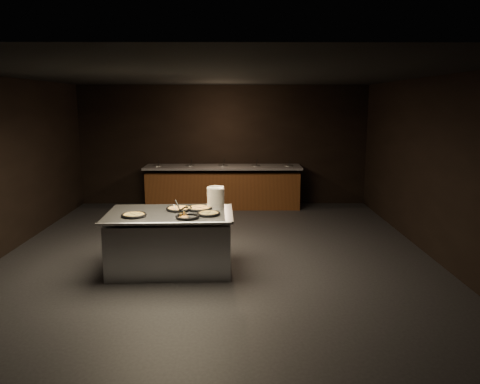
{
  "coord_description": "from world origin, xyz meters",
  "views": [
    {
      "loc": [
        0.34,
        -7.43,
        2.48
      ],
      "look_at": [
        0.39,
        0.3,
        1.0
      ],
      "focal_mm": 35.0,
      "sensor_mm": 36.0,
      "label": 1
    }
  ],
  "objects": [
    {
      "name": "room",
      "position": [
        0.0,
        0.0,
        1.45
      ],
      "size": [
        7.02,
        8.02,
        2.92
      ],
      "color": "black",
      "rests_on": "ground"
    },
    {
      "name": "pan_cheese_whole",
      "position": [
        -0.54,
        -0.53,
        0.9
      ],
      "size": [
        0.4,
        0.4,
        0.04
      ],
      "rotation": [
        0.0,
        0.0,
        0.13
      ],
      "color": "black",
      "rests_on": "serving_counter"
    },
    {
      "name": "serving_counter",
      "position": [
        -0.66,
        -0.7,
        0.42
      ],
      "size": [
        1.89,
        1.25,
        0.89
      ],
      "rotation": [
        0.0,
        0.0,
        0.04
      ],
      "color": "#ABADB2",
      "rests_on": "ground"
    },
    {
      "name": "plate_stack",
      "position": [
        0.01,
        -0.42,
        1.05
      ],
      "size": [
        0.26,
        0.26,
        0.33
      ],
      "primitive_type": "cylinder",
      "color": "silver",
      "rests_on": "serving_counter"
    },
    {
      "name": "pan_cheese_slices_b",
      "position": [
        -0.36,
        -1.04,
        0.9
      ],
      "size": [
        0.34,
        0.34,
        0.04
      ],
      "rotation": [
        0.0,
        0.0,
        2.28
      ],
      "color": "black",
      "rests_on": "serving_counter"
    },
    {
      "name": "pan_veggie_whole",
      "position": [
        -1.14,
        -0.94,
        0.9
      ],
      "size": [
        0.36,
        0.36,
        0.04
      ],
      "rotation": [
        0.0,
        0.0,
        0.71
      ],
      "color": "black",
      "rests_on": "serving_counter"
    },
    {
      "name": "server_right",
      "position": [
        -0.42,
        -1.0,
        0.96
      ],
      "size": [
        0.32,
        0.18,
        0.16
      ],
      "rotation": [
        0.0,
        0.0,
        -0.38
      ],
      "color": "#ABADB2",
      "rests_on": "serving_counter"
    },
    {
      "name": "salad_bar",
      "position": [
        0.0,
        3.56,
        0.44
      ],
      "size": [
        3.7,
        0.83,
        1.18
      ],
      "color": "#5A2F15",
      "rests_on": "ground"
    },
    {
      "name": "pan_cheese_slices_a",
      "position": [
        -0.24,
        -0.5,
        0.9
      ],
      "size": [
        0.4,
        0.4,
        0.04
      ],
      "rotation": [
        0.0,
        0.0,
        0.78
      ],
      "color": "black",
      "rests_on": "serving_counter"
    },
    {
      "name": "pan_veggie_slices",
      "position": [
        -0.07,
        -0.85,
        0.9
      ],
      "size": [
        0.34,
        0.34,
        0.04
      ],
      "rotation": [
        0.0,
        0.0,
        -0.21
      ],
      "color": "black",
      "rests_on": "serving_counter"
    },
    {
      "name": "server_left",
      "position": [
        -0.57,
        -0.64,
        0.96
      ],
      "size": [
        0.23,
        0.3,
        0.17
      ],
      "rotation": [
        0.0,
        0.0,
        2.2
      ],
      "color": "#ABADB2",
      "rests_on": "serving_counter"
    }
  ]
}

